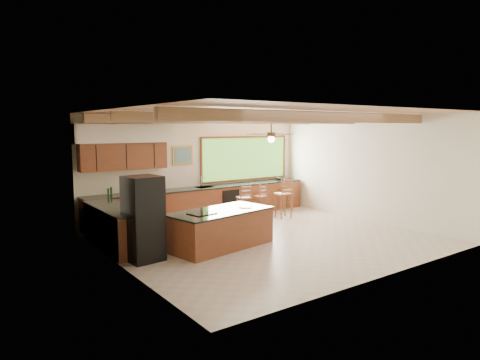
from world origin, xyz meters
TOP-DOWN VIEW (x-y plane):
  - ground at (0.00, 0.00)m, footprint 7.20×7.20m
  - room_shell at (-0.17, 0.65)m, footprint 7.27×6.54m
  - counter_run at (-0.82, 2.52)m, footprint 7.12×3.10m
  - island at (-1.30, 0.07)m, footprint 2.53×1.51m
  - refrigerator at (-3.08, 0.14)m, footprint 0.73×0.71m
  - bar_stool_a at (1.54, 2.24)m, footprint 0.39×0.39m
  - bar_stool_b at (0.79, 1.99)m, footprint 0.48×0.48m
  - bar_stool_c at (1.90, 1.54)m, footprint 0.49×0.49m
  - bar_stool_d at (2.75, 2.39)m, footprint 0.47×0.47m

SIDE VIEW (x-z plane):
  - ground at x=0.00m, z-range 0.00..0.00m
  - island at x=-1.30m, z-range -0.01..0.84m
  - counter_run at x=-0.82m, z-range -0.15..1.07m
  - bar_stool_a at x=1.54m, z-range 0.09..1.05m
  - bar_stool_b at x=0.79m, z-range 0.10..1.17m
  - bar_stool_d at x=2.75m, z-range 0.10..1.19m
  - bar_stool_c at x=1.90m, z-range 0.11..1.29m
  - refrigerator at x=-3.08m, z-range 0.00..1.70m
  - room_shell at x=-0.17m, z-range 0.70..3.72m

